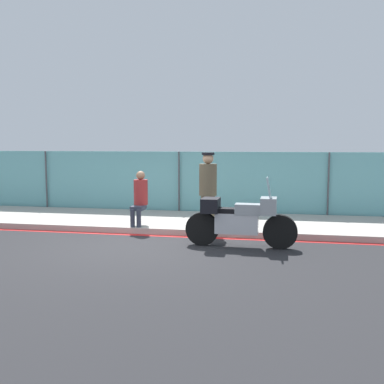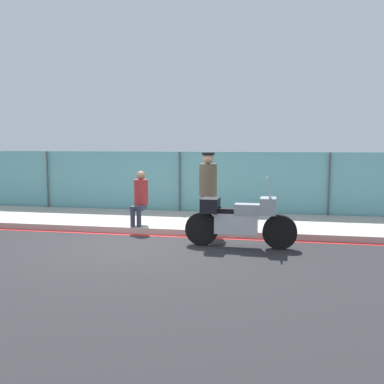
# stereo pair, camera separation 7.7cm
# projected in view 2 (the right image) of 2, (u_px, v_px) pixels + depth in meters

# --- Properties ---
(ground_plane) EXTENTS (120.00, 120.00, 0.00)m
(ground_plane) POSITION_uv_depth(u_px,v_px,m) (138.00, 246.00, 9.46)
(ground_plane) COLOR #262628
(sidewalk) EXTENTS (31.61, 2.85, 0.15)m
(sidewalk) POSITION_uv_depth(u_px,v_px,m) (168.00, 221.00, 11.98)
(sidewalk) COLOR #ADA89E
(sidewalk) RESTS_ON ground_plane
(curb_paint_stripe) EXTENTS (31.61, 0.18, 0.01)m
(curb_paint_stripe) POSITION_uv_depth(u_px,v_px,m) (152.00, 235.00, 10.52)
(curb_paint_stripe) COLOR red
(curb_paint_stripe) RESTS_ON ground_plane
(storefront_fence) EXTENTS (30.03, 0.16, 1.90)m
(storefront_fence) POSITION_uv_depth(u_px,v_px,m) (180.00, 184.00, 13.36)
(storefront_fence) COLOR #6BB2B7
(storefront_fence) RESTS_ON ground_plane
(motorcycle) EXTENTS (2.33, 0.52, 1.47)m
(motorcycle) POSITION_uv_depth(u_px,v_px,m) (239.00, 219.00, 9.30)
(motorcycle) COLOR black
(motorcycle) RESTS_ON ground_plane
(officer_standing) EXTENTS (0.43, 0.43, 1.79)m
(officer_standing) POSITION_uv_depth(u_px,v_px,m) (208.00, 189.00, 10.78)
(officer_standing) COLOR brown
(officer_standing) RESTS_ON sidewalk
(person_seated_on_curb) EXTENTS (0.35, 0.67, 1.32)m
(person_seated_on_curb) POSITION_uv_depth(u_px,v_px,m) (140.00, 195.00, 11.05)
(person_seated_on_curb) COLOR #2D3342
(person_seated_on_curb) RESTS_ON sidewalk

